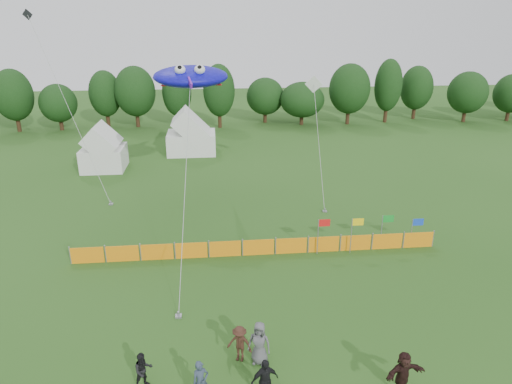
{
  "coord_description": "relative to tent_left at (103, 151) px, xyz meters",
  "views": [
    {
      "loc": [
        -2.12,
        -15.31,
        13.33
      ],
      "look_at": [
        0.0,
        6.0,
        5.2
      ],
      "focal_mm": 32.0,
      "sensor_mm": 36.0,
      "label": 1
    }
  ],
  "objects": [
    {
      "name": "ground",
      "position": [
        12.31,
        -27.28,
        -1.74
      ],
      "size": [
        160.0,
        160.0,
        0.0
      ],
      "primitive_type": "plane",
      "color": "#234C16",
      "rests_on": "ground"
    },
    {
      "name": "barrier_fence",
      "position": [
        12.74,
        -18.3,
        -1.24
      ],
      "size": [
        21.9,
        0.06,
        1.0
      ],
      "color": "orange",
      "rests_on": "ground"
    },
    {
      "name": "spectator_a",
      "position": [
        9.46,
        -29.25,
        -0.89
      ],
      "size": [
        0.72,
        0.6,
        1.7
      ],
      "primitive_type": "imported",
      "rotation": [
        0.0,
        0.0,
        0.37
      ],
      "color": "#2E3B4E",
      "rests_on": "ground"
    },
    {
      "name": "spectator_f",
      "position": [
        17.03,
        -29.62,
        -0.85
      ],
      "size": [
        1.74,
        0.9,
        1.8
      ],
      "primitive_type": "imported",
      "rotation": [
        0.0,
        0.0,
        0.23
      ],
      "color": "black",
      "rests_on": "ground"
    },
    {
      "name": "spectator_c",
      "position": [
        11.03,
        -27.28,
        -0.92
      ],
      "size": [
        1.22,
        0.98,
        1.64
      ],
      "primitive_type": "imported",
      "rotation": [
        0.0,
        0.0,
        -0.41
      ],
      "color": "#392017",
      "rests_on": "ground"
    },
    {
      "name": "spectator_b",
      "position": [
        7.26,
        -28.37,
        -0.98
      ],
      "size": [
        0.92,
        0.85,
        1.53
      ],
      "primitive_type": "imported",
      "rotation": [
        0.0,
        0.0,
        0.45
      ],
      "color": "black",
      "rests_on": "ground"
    },
    {
      "name": "spectator_d",
      "position": [
        11.81,
        -29.51,
        -0.83
      ],
      "size": [
        1.16,
        0.73,
        1.83
      ],
      "primitive_type": "imported",
      "rotation": [
        0.0,
        0.0,
        0.28
      ],
      "color": "black",
      "rests_on": "ground"
    },
    {
      "name": "treeline",
      "position": [
        13.91,
        17.65,
        2.44
      ],
      "size": [
        104.57,
        8.78,
        8.36
      ],
      "color": "#382314",
      "rests_on": "ground"
    },
    {
      "name": "small_kite_dark",
      "position": [
        -0.67,
        -6.98,
        5.96
      ],
      "size": [
        5.84,
        4.36,
        14.07
      ],
      "color": "black",
      "rests_on": "ground"
    },
    {
      "name": "flag_row",
      "position": [
        19.38,
        -18.41,
        -0.27
      ],
      "size": [
        6.73,
        0.58,
        2.29
      ],
      "color": "gray",
      "rests_on": "ground"
    },
    {
      "name": "tent_left",
      "position": [
        0.0,
        0.0,
        0.0
      ],
      "size": [
        3.92,
        3.92,
        3.46
      ],
      "color": "silver",
      "rests_on": "ground"
    },
    {
      "name": "stingray_kite",
      "position": [
        8.94,
        -9.98,
        7.9
      ],
      "size": [
        5.89,
        20.73,
        10.6
      ],
      "color": "#130ED2",
      "rests_on": "ground"
    },
    {
      "name": "small_kite_white",
      "position": [
        18.16,
        -8.79,
        4.85
      ],
      "size": [
        1.35,
        4.93,
        9.35
      ],
      "color": "white",
      "rests_on": "ground"
    },
    {
      "name": "spectator_e",
      "position": [
        11.83,
        -27.49,
        -0.78
      ],
      "size": [
        1.09,
        0.9,
        1.92
      ],
      "primitive_type": "imported",
      "rotation": [
        0.0,
        0.0,
        -0.35
      ],
      "color": "#525157",
      "rests_on": "ground"
    },
    {
      "name": "tent_right",
      "position": [
        8.05,
        4.81,
        0.07
      ],
      "size": [
        5.1,
        4.08,
        3.6
      ],
      "color": "white",
      "rests_on": "ground"
    }
  ]
}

